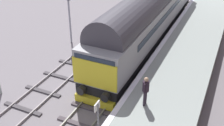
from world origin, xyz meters
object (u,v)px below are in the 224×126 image
diesel_locomotive (151,11)px  waiting_passenger (146,89)px  platform_number_sign (98,115)px  signal_post_mid (68,5)px

diesel_locomotive → waiting_passenger: (2.90, -9.74, -0.50)m
platform_number_sign → waiting_passenger: bearing=71.3°
signal_post_mid → platform_number_sign: (7.50, -9.56, -0.85)m
diesel_locomotive → platform_number_sign: diesel_locomotive is taller
diesel_locomotive → signal_post_mid: signal_post_mid is taller
waiting_passenger → platform_number_sign: bearing=160.6°
diesel_locomotive → platform_number_sign: bearing=-81.8°
diesel_locomotive → waiting_passenger: bearing=-73.4°
diesel_locomotive → waiting_passenger: diesel_locomotive is taller
signal_post_mid → platform_number_sign: signal_post_mid is taller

